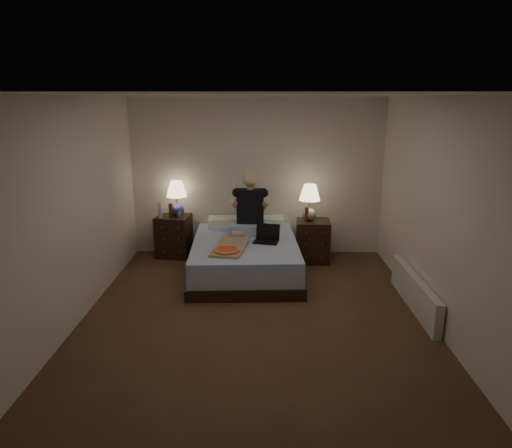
{
  "coord_description": "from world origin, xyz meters",
  "views": [
    {
      "loc": [
        0.07,
        -4.96,
        2.46
      ],
      "look_at": [
        0.0,
        0.9,
        0.85
      ],
      "focal_mm": 32.0,
      "sensor_mm": 36.0,
      "label": 1
    }
  ],
  "objects_px": {
    "lamp_right": "(309,203)",
    "laptop": "(266,234)",
    "nightstand_left": "(174,236)",
    "lamp_left": "(177,199)",
    "bed": "(245,257)",
    "radiator": "(414,292)",
    "water_bottle": "(160,210)",
    "person": "(250,204)",
    "nightstand_right": "(313,241)",
    "soda_can": "(179,214)",
    "beer_bottle_left": "(171,210)",
    "beer_bottle_right": "(307,214)",
    "pizza_box": "(227,251)"
  },
  "relations": [
    {
      "from": "water_bottle",
      "to": "beer_bottle_right",
      "type": "distance_m",
      "value": 2.27
    },
    {
      "from": "nightstand_left",
      "to": "lamp_left",
      "type": "distance_m",
      "value": 0.62
    },
    {
      "from": "beer_bottle_left",
      "to": "lamp_left",
      "type": "bearing_deg",
      "value": 45.54
    },
    {
      "from": "beer_bottle_left",
      "to": "person",
      "type": "xyz_separation_m",
      "value": [
        1.25,
        -0.3,
        0.18
      ]
    },
    {
      "from": "soda_can",
      "to": "laptop",
      "type": "xyz_separation_m",
      "value": [
        1.37,
        -0.76,
        -0.1
      ]
    },
    {
      "from": "beer_bottle_left",
      "to": "nightstand_right",
      "type": "bearing_deg",
      "value": -3.62
    },
    {
      "from": "beer_bottle_left",
      "to": "person",
      "type": "relative_size",
      "value": 0.25
    },
    {
      "from": "water_bottle",
      "to": "laptop",
      "type": "relative_size",
      "value": 0.74
    },
    {
      "from": "lamp_right",
      "to": "radiator",
      "type": "bearing_deg",
      "value": -56.17
    },
    {
      "from": "bed",
      "to": "nightstand_right",
      "type": "xyz_separation_m",
      "value": [
        1.03,
        0.53,
        0.08
      ]
    },
    {
      "from": "soda_can",
      "to": "beer_bottle_left",
      "type": "bearing_deg",
      "value": -172.69
    },
    {
      "from": "laptop",
      "to": "bed",
      "type": "bearing_deg",
      "value": -178.77
    },
    {
      "from": "bed",
      "to": "lamp_right",
      "type": "bearing_deg",
      "value": 27.41
    },
    {
      "from": "beer_bottle_right",
      "to": "person",
      "type": "bearing_deg",
      "value": -172.73
    },
    {
      "from": "nightstand_right",
      "to": "person",
      "type": "distance_m",
      "value": 1.17
    },
    {
      "from": "water_bottle",
      "to": "radiator",
      "type": "xyz_separation_m",
      "value": [
        3.44,
        -1.77,
        -0.59
      ]
    },
    {
      "from": "bed",
      "to": "lamp_left",
      "type": "relative_size",
      "value": 3.51
    },
    {
      "from": "lamp_left",
      "to": "beer_bottle_left",
      "type": "bearing_deg",
      "value": -134.46
    },
    {
      "from": "laptop",
      "to": "radiator",
      "type": "bearing_deg",
      "value": -17.24
    },
    {
      "from": "nightstand_right",
      "to": "lamp_left",
      "type": "relative_size",
      "value": 1.17
    },
    {
      "from": "lamp_right",
      "to": "soda_can",
      "type": "xyz_separation_m",
      "value": [
        -2.03,
        0.13,
        -0.22
      ]
    },
    {
      "from": "soda_can",
      "to": "lamp_right",
      "type": "bearing_deg",
      "value": -3.75
    },
    {
      "from": "nightstand_left",
      "to": "person",
      "type": "relative_size",
      "value": 0.71
    },
    {
      "from": "bed",
      "to": "radiator",
      "type": "relative_size",
      "value": 1.23
    },
    {
      "from": "radiator",
      "to": "beer_bottle_right",
      "type": "bearing_deg",
      "value": 126.16
    },
    {
      "from": "bed",
      "to": "person",
      "type": "height_order",
      "value": "person"
    },
    {
      "from": "water_bottle",
      "to": "pizza_box",
      "type": "height_order",
      "value": "water_bottle"
    },
    {
      "from": "water_bottle",
      "to": "lamp_left",
      "type": "bearing_deg",
      "value": 24.82
    },
    {
      "from": "beer_bottle_left",
      "to": "person",
      "type": "distance_m",
      "value": 1.3
    },
    {
      "from": "laptop",
      "to": "water_bottle",
      "type": "bearing_deg",
      "value": 169.82
    },
    {
      "from": "bed",
      "to": "nightstand_left",
      "type": "xyz_separation_m",
      "value": [
        -1.18,
        0.76,
        0.08
      ]
    },
    {
      "from": "lamp_right",
      "to": "lamp_left",
      "type": "bearing_deg",
      "value": 174.27
    },
    {
      "from": "lamp_right",
      "to": "laptop",
      "type": "xyz_separation_m",
      "value": [
        -0.66,
        -0.62,
        -0.32
      ]
    },
    {
      "from": "nightstand_right",
      "to": "soda_can",
      "type": "xyz_separation_m",
      "value": [
        -2.1,
        0.16,
        0.38
      ]
    },
    {
      "from": "nightstand_right",
      "to": "beer_bottle_left",
      "type": "distance_m",
      "value": 2.27
    },
    {
      "from": "lamp_left",
      "to": "water_bottle",
      "type": "bearing_deg",
      "value": -155.18
    },
    {
      "from": "pizza_box",
      "to": "beer_bottle_left",
      "type": "bearing_deg",
      "value": 136.7
    },
    {
      "from": "soda_can",
      "to": "beer_bottle_right",
      "type": "xyz_separation_m",
      "value": [
        1.99,
        -0.21,
        0.06
      ]
    },
    {
      "from": "lamp_left",
      "to": "nightstand_left",
      "type": "bearing_deg",
      "value": 180.0
    },
    {
      "from": "nightstand_left",
      "to": "laptop",
      "type": "bearing_deg",
      "value": -22.11
    },
    {
      "from": "water_bottle",
      "to": "beer_bottle_left",
      "type": "xyz_separation_m",
      "value": [
        0.16,
        0.02,
        -0.01
      ]
    },
    {
      "from": "beer_bottle_right",
      "to": "pizza_box",
      "type": "distance_m",
      "value": 1.57
    },
    {
      "from": "radiator",
      "to": "lamp_right",
      "type": "bearing_deg",
      "value": 123.83
    },
    {
      "from": "beer_bottle_left",
      "to": "pizza_box",
      "type": "distance_m",
      "value": 1.59
    },
    {
      "from": "beer_bottle_right",
      "to": "water_bottle",
      "type": "bearing_deg",
      "value": 175.68
    },
    {
      "from": "beer_bottle_left",
      "to": "bed",
      "type": "bearing_deg",
      "value": -29.57
    },
    {
      "from": "soda_can",
      "to": "beer_bottle_right",
      "type": "bearing_deg",
      "value": -6.04
    },
    {
      "from": "lamp_right",
      "to": "water_bottle",
      "type": "distance_m",
      "value": 2.32
    },
    {
      "from": "bed",
      "to": "nightstand_left",
      "type": "height_order",
      "value": "nightstand_left"
    },
    {
      "from": "nightstand_left",
      "to": "radiator",
      "type": "relative_size",
      "value": 0.41
    }
  ]
}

